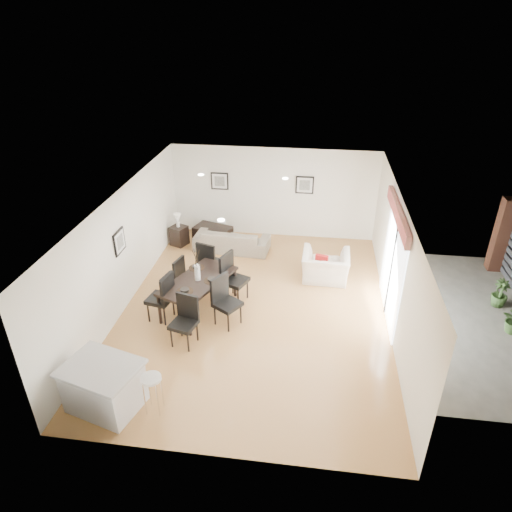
# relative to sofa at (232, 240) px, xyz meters

# --- Properties ---
(ground) EXTENTS (8.00, 8.00, 0.00)m
(ground) POSITION_rel_sofa_xyz_m (1.06, -2.84, -0.31)
(ground) COLOR #B6834A
(ground) RESTS_ON ground
(wall_back) EXTENTS (6.00, 0.04, 2.70)m
(wall_back) POSITION_rel_sofa_xyz_m (1.06, 1.16, 1.04)
(wall_back) COLOR white
(wall_back) RESTS_ON ground
(wall_front) EXTENTS (6.00, 0.04, 2.70)m
(wall_front) POSITION_rel_sofa_xyz_m (1.06, -6.84, 1.04)
(wall_front) COLOR white
(wall_front) RESTS_ON ground
(wall_left) EXTENTS (0.04, 8.00, 2.70)m
(wall_left) POSITION_rel_sofa_xyz_m (-1.94, -2.84, 1.04)
(wall_left) COLOR white
(wall_left) RESTS_ON ground
(wall_right) EXTENTS (0.04, 8.00, 2.70)m
(wall_right) POSITION_rel_sofa_xyz_m (4.06, -2.84, 1.04)
(wall_right) COLOR white
(wall_right) RESTS_ON ground
(ceiling) EXTENTS (6.00, 8.00, 0.02)m
(ceiling) POSITION_rel_sofa_xyz_m (1.06, -2.84, 2.39)
(ceiling) COLOR white
(ceiling) RESTS_ON wall_back
(sofa) EXTENTS (2.18, 1.00, 0.62)m
(sofa) POSITION_rel_sofa_xyz_m (0.00, 0.00, 0.00)
(sofa) COLOR gray
(sofa) RESTS_ON ground
(armchair) EXTENTS (1.19, 1.05, 0.76)m
(armchair) POSITION_rel_sofa_xyz_m (2.64, -1.29, 0.07)
(armchair) COLOR beige
(armchair) RESTS_ON ground
(courtyard_plant_b) EXTENTS (0.46, 0.46, 0.67)m
(courtyard_plant_b) POSITION_rel_sofa_xyz_m (6.66, -1.93, 0.03)
(courtyard_plant_b) COLOR #3C5D28
(courtyard_plant_b) RESTS_ON ground
(dining_table) EXTENTS (1.61, 2.11, 0.79)m
(dining_table) POSITION_rel_sofa_xyz_m (-0.22, -3.00, 0.40)
(dining_table) COLOR black
(dining_table) RESTS_ON ground
(dining_chair_wnear) EXTENTS (0.61, 0.61, 1.15)m
(dining_chair_wnear) POSITION_rel_sofa_xyz_m (-0.88, -3.49, 0.33)
(dining_chair_wnear) COLOR black
(dining_chair_wnear) RESTS_ON ground
(dining_chair_wfar) EXTENTS (0.56, 0.56, 1.03)m
(dining_chair_wfar) POSITION_rel_sofa_xyz_m (-0.89, -2.55, 0.27)
(dining_chair_wfar) COLOR black
(dining_chair_wfar) RESTS_ON ground
(dining_chair_enear) EXTENTS (0.71, 0.71, 1.14)m
(dining_chair_enear) POSITION_rel_sofa_xyz_m (0.46, -3.42, 0.33)
(dining_chair_enear) COLOR black
(dining_chair_enear) RESTS_ON ground
(dining_chair_efar) EXTENTS (0.69, 0.69, 1.18)m
(dining_chair_efar) POSITION_rel_sofa_xyz_m (0.45, -2.49, 0.35)
(dining_chair_efar) COLOR black
(dining_chair_efar) RESTS_ON ground
(dining_chair_head) EXTENTS (0.60, 0.60, 1.09)m
(dining_chair_head) POSITION_rel_sofa_xyz_m (-0.19, -4.17, 0.30)
(dining_chair_head) COLOR black
(dining_chair_head) RESTS_ON ground
(dining_chair_foot) EXTENTS (0.64, 0.64, 1.14)m
(dining_chair_foot) POSITION_rel_sofa_xyz_m (-0.25, -1.83, 0.33)
(dining_chair_foot) COLOR black
(dining_chair_foot) RESTS_ON ground
(vase) EXTENTS (0.84, 1.38, 0.78)m
(vase) POSITION_rel_sofa_xyz_m (-0.22, -3.00, 0.83)
(vase) COLOR white
(vase) RESTS_ON dining_table
(coffee_table) EXTENTS (1.21, 0.94, 0.43)m
(coffee_table) POSITION_rel_sofa_xyz_m (-0.68, 0.53, -0.10)
(coffee_table) COLOR black
(coffee_table) RESTS_ON ground
(side_table) EXTENTS (0.56, 0.56, 0.57)m
(side_table) POSITION_rel_sofa_xyz_m (-1.60, 0.12, -0.03)
(side_table) COLOR black
(side_table) RESTS_ON ground
(table_lamp) EXTENTS (0.21, 0.21, 0.41)m
(table_lamp) POSITION_rel_sofa_xyz_m (-1.60, 0.12, 0.52)
(table_lamp) COLOR white
(table_lamp) RESTS_ON side_table
(cushion) EXTENTS (0.33, 0.18, 0.31)m
(cushion) POSITION_rel_sofa_xyz_m (2.53, -1.40, 0.28)
(cushion) COLOR #A71615
(cushion) RESTS_ON armchair
(kitchen_island) EXTENTS (1.47, 1.27, 0.88)m
(kitchen_island) POSITION_rel_sofa_xyz_m (-1.12, -6.07, 0.14)
(kitchen_island) COLOR silver
(kitchen_island) RESTS_ON ground
(bar_stool) EXTENTS (0.35, 0.35, 0.76)m
(bar_stool) POSITION_rel_sofa_xyz_m (-0.25, -6.07, 0.34)
(bar_stool) COLOR silver
(bar_stool) RESTS_ON ground
(framed_print_back_left) EXTENTS (0.52, 0.04, 0.52)m
(framed_print_back_left) POSITION_rel_sofa_xyz_m (-0.54, 1.13, 1.34)
(framed_print_back_left) COLOR black
(framed_print_back_left) RESTS_ON wall_back
(framed_print_back_right) EXTENTS (0.52, 0.04, 0.52)m
(framed_print_back_right) POSITION_rel_sofa_xyz_m (1.96, 1.13, 1.34)
(framed_print_back_right) COLOR black
(framed_print_back_right) RESTS_ON wall_back
(framed_print_left_wall) EXTENTS (0.04, 0.52, 0.52)m
(framed_print_left_wall) POSITION_rel_sofa_xyz_m (-1.91, -3.04, 1.34)
(framed_print_left_wall) COLOR black
(framed_print_left_wall) RESTS_ON wall_left
(sliding_door) EXTENTS (0.12, 2.70, 2.57)m
(sliding_door) POSITION_rel_sofa_xyz_m (4.01, -2.54, 1.36)
(sliding_door) COLOR white
(sliding_door) RESTS_ON wall_right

